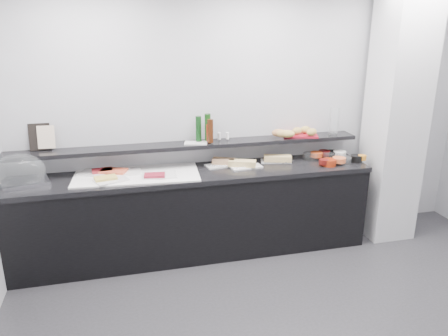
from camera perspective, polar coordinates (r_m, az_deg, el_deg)
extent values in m
cube|color=#B3B6BB|center=(4.71, 3.74, 6.52)|extent=(5.00, 0.02, 2.70)
cube|color=silver|center=(5.06, 21.51, 6.12)|extent=(0.50, 0.50, 2.70)
cube|color=black|center=(4.56, -3.83, -6.15)|extent=(3.60, 0.60, 0.85)
cube|color=black|center=(4.39, -3.95, -0.80)|extent=(3.62, 0.62, 0.05)
cube|color=black|center=(4.48, -4.42, 3.00)|extent=(3.60, 0.25, 0.04)
cube|color=silver|center=(4.41, -24.50, -1.78)|extent=(0.46, 0.36, 0.04)
ellipsoid|color=white|center=(4.39, -25.29, -0.49)|extent=(0.53, 0.41, 0.34)
cube|color=white|center=(4.34, -11.31, -0.88)|extent=(1.24, 0.65, 0.01)
cube|color=silver|center=(4.45, -16.42, -0.60)|extent=(0.36, 0.30, 0.01)
cube|color=maroon|center=(4.45, -15.62, -0.31)|extent=(0.21, 0.14, 0.02)
cube|color=white|center=(4.41, -13.00, -0.49)|extent=(0.35, 0.26, 0.01)
cube|color=#E7502F|center=(4.40, -14.23, -0.37)|extent=(0.29, 0.24, 0.02)
cube|color=white|center=(4.21, -14.53, -1.54)|extent=(0.34, 0.29, 0.01)
cube|color=#D2B551|center=(4.22, -15.20, -1.27)|extent=(0.22, 0.17, 0.02)
cube|color=white|center=(4.26, -8.42, -0.91)|extent=(0.34, 0.24, 0.01)
cube|color=maroon|center=(4.20, -9.06, -0.93)|extent=(0.21, 0.15, 0.02)
cube|color=silver|center=(4.56, -0.05, 0.40)|extent=(0.40, 0.22, 0.01)
cube|color=tan|center=(4.56, -0.04, 0.90)|extent=(0.25, 0.18, 0.06)
cylinder|color=#B7B9BE|center=(4.49, -0.73, 0.28)|extent=(0.16, 0.03, 0.01)
cube|color=white|center=(4.50, 2.93, 0.13)|extent=(0.34, 0.17, 0.01)
cube|color=#D8BB71|center=(4.49, 2.40, 0.62)|extent=(0.30, 0.20, 0.06)
cylinder|color=#B7B8BE|center=(4.44, 2.02, 0.04)|extent=(0.16, 0.01, 0.01)
cube|color=white|center=(4.72, 6.80, 0.90)|extent=(0.35, 0.22, 0.01)
cube|color=#D7B570|center=(4.69, 7.02, 1.27)|extent=(0.31, 0.19, 0.06)
cylinder|color=silver|center=(4.67, 8.39, 0.79)|extent=(0.15, 0.06, 0.01)
cylinder|color=silver|center=(4.86, 11.26, 1.51)|extent=(0.17, 0.17, 0.07)
cylinder|color=#DE4F1E|center=(4.89, 11.99, 1.74)|extent=(0.15, 0.15, 0.05)
cylinder|color=black|center=(5.00, 13.97, 1.79)|extent=(0.14, 0.14, 0.07)
cylinder|color=#610D0E|center=(4.97, 12.96, 1.94)|extent=(0.13, 0.13, 0.05)
cylinder|color=white|center=(4.91, 13.85, 1.53)|extent=(0.23, 0.23, 0.07)
cylinder|color=white|center=(4.99, 14.85, 1.85)|extent=(0.16, 0.16, 0.05)
cylinder|color=#99280D|center=(4.68, 13.56, 0.70)|extent=(0.19, 0.19, 0.07)
cylinder|color=#510E0B|center=(4.65, 12.90, 0.80)|extent=(0.12, 0.12, 0.05)
cylinder|color=silver|center=(4.80, 15.45, 1.00)|extent=(0.18, 0.18, 0.07)
cylinder|color=#CE6032|center=(4.75, 14.80, 1.03)|extent=(0.16, 0.16, 0.05)
cylinder|color=black|center=(4.89, 16.88, 1.20)|extent=(0.13, 0.13, 0.07)
cylinder|color=orange|center=(4.91, 17.60, 1.32)|extent=(0.11, 0.11, 0.05)
cube|color=black|center=(4.55, -22.94, 3.76)|extent=(0.20, 0.07, 0.26)
cube|color=beige|center=(4.51, -22.22, 3.75)|extent=(0.16, 0.05, 0.22)
cube|color=white|center=(4.46, -3.70, 3.28)|extent=(0.26, 0.19, 0.01)
cylinder|color=#0E3411|center=(4.47, -3.35, 5.13)|extent=(0.07, 0.07, 0.26)
cylinder|color=#3B1A0A|center=(4.42, -1.80, 4.86)|extent=(0.07, 0.07, 0.24)
cylinder|color=#11390F|center=(4.49, -2.14, 5.34)|extent=(0.06, 0.06, 0.28)
cylinder|color=#A8180C|center=(4.47, -2.05, 4.61)|extent=(0.04, 0.04, 0.18)
cylinder|color=silver|center=(4.56, -0.62, 4.19)|extent=(0.04, 0.04, 0.07)
cylinder|color=white|center=(4.57, 0.45, 4.23)|extent=(0.04, 0.04, 0.07)
cube|color=#AB1226|center=(4.84, 9.89, 4.31)|extent=(0.42, 0.35, 0.02)
ellipsoid|color=#B59645|center=(4.86, 10.58, 4.93)|extent=(0.12, 0.08, 0.08)
ellipsoid|color=#BB9047|center=(4.65, 7.59, 4.48)|extent=(0.13, 0.09, 0.08)
ellipsoid|color=tan|center=(4.65, 8.28, 4.45)|extent=(0.18, 0.15, 0.08)
ellipsoid|color=#AE8C42|center=(4.76, 11.39, 4.61)|extent=(0.15, 0.12, 0.08)
ellipsoid|color=#AC7141|center=(4.68, 7.12, 4.59)|extent=(0.15, 0.10, 0.08)
ellipsoid|color=#B39144|center=(4.78, 9.51, 4.79)|extent=(0.15, 0.12, 0.08)
cylinder|color=white|center=(4.92, 14.18, 5.91)|extent=(0.10, 0.10, 0.30)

